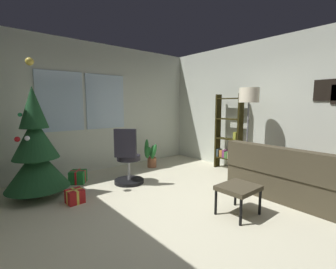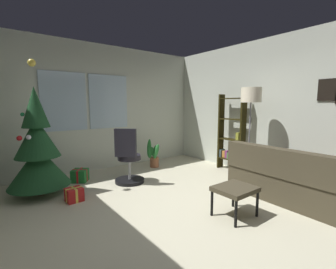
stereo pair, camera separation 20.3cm
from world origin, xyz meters
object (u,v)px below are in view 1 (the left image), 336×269
at_px(couch, 296,178).
at_px(floor_lamp, 249,101).
at_px(potted_plant, 151,155).
at_px(office_chair, 128,162).
at_px(gift_box_red, 75,196).
at_px(holiday_tree, 36,152).
at_px(bookshelf, 228,137).
at_px(footstool, 238,189).
at_px(gift_box_green, 78,177).

relative_size(couch, floor_lamp, 0.99).
relative_size(couch, potted_plant, 2.65).
relative_size(office_chair, floor_lamp, 0.58).
bearing_deg(office_chair, gift_box_red, -167.79).
relative_size(holiday_tree, bookshelf, 1.27).
bearing_deg(footstool, floor_lamp, 27.99).
bearing_deg(couch, gift_box_green, 130.25).
bearing_deg(footstool, gift_box_green, 113.96).
bearing_deg(holiday_tree, potted_plant, 6.73).
bearing_deg(office_chair, floor_lamp, -33.13).
height_order(gift_box_red, gift_box_green, gift_box_green).
bearing_deg(gift_box_red, potted_plant, 23.34).
distance_m(gift_box_green, floor_lamp, 3.59).
bearing_deg(bookshelf, couch, -106.23).
bearing_deg(holiday_tree, bookshelf, -14.85).
bearing_deg(couch, holiday_tree, 140.42).
height_order(couch, office_chair, office_chair).
bearing_deg(office_chair, bookshelf, -14.90).
xyz_separation_m(holiday_tree, potted_plant, (2.44, 0.29, -0.45)).
xyz_separation_m(couch, floor_lamp, (0.16, 1.01, 1.25)).
height_order(gift_box_red, potted_plant, potted_plant).
bearing_deg(holiday_tree, footstool, -51.48).
bearing_deg(gift_box_green, couch, -49.75).
bearing_deg(floor_lamp, gift_box_green, 143.92).
distance_m(couch, footstool, 1.31).
xyz_separation_m(couch, footstool, (-1.29, 0.24, 0.05)).
bearing_deg(gift_box_red, office_chair, 12.21).
bearing_deg(bookshelf, footstool, -141.03).
bearing_deg(office_chair, couch, -51.94).
height_order(footstool, office_chair, office_chair).
distance_m(office_chair, potted_plant, 1.22).
distance_m(gift_box_green, bookshelf, 3.31).
height_order(footstool, gift_box_green, footstool).
relative_size(gift_box_green, office_chair, 0.36).
distance_m(office_chair, bookshelf, 2.38).
xyz_separation_m(couch, holiday_tree, (-3.22, 2.66, 0.44)).
bearing_deg(bookshelf, gift_box_red, 173.60).
height_order(bookshelf, floor_lamp, floor_lamp).
xyz_separation_m(office_chair, potted_plant, (1.01, 0.67, -0.13)).
bearing_deg(bookshelf, office_chair, 165.10).
height_order(office_chair, bookshelf, bookshelf).
xyz_separation_m(footstool, gift_box_red, (-1.56, 1.82, -0.25)).
bearing_deg(bookshelf, potted_plant, 134.86).
height_order(couch, gift_box_red, couch).
distance_m(footstool, floor_lamp, 2.04).
relative_size(gift_box_green, bookshelf, 0.22).
height_order(holiday_tree, gift_box_green, holiday_tree).
relative_size(holiday_tree, gift_box_green, 5.76).
distance_m(office_chair, floor_lamp, 2.59).
relative_size(holiday_tree, office_chair, 2.07).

